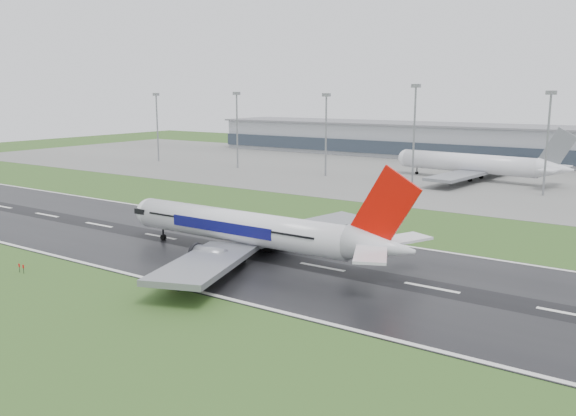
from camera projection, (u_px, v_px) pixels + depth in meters
The scene contains 12 objects.
ground at pixel (160, 237), 126.15m from camera, with size 520.00×520.00×0.00m, color #2C4F1D.
runway at pixel (160, 237), 126.14m from camera, with size 400.00×45.00×0.10m, color black.
apron at pixel (401, 172), 227.64m from camera, with size 400.00×130.00×0.08m, color slate.
terminal at pixel (454, 142), 274.92m from camera, with size 240.00×36.00×15.00m, color gray.
main_airliner at pixel (257, 210), 108.20m from camera, with size 61.28×58.37×18.09m, color silver, non-canonical shape.
parked_airliner at pixel (476, 153), 205.70m from camera, with size 63.30×58.93×18.55m, color silver, non-canonical shape.
runway_sign at pixel (174, 287), 91.88m from camera, with size 2.30×0.26×1.04m, color black, non-canonical shape.
floodmast_0 at pixel (157, 129), 262.49m from camera, with size 0.64×0.64×28.67m, color gray.
floodmast_1 at pixel (237, 132), 237.52m from camera, with size 0.64×0.64×29.13m, color gray.
floodmast_2 at pixel (326, 137), 214.86m from camera, with size 0.64×0.64×28.64m, color gray.
floodmast_3 at pixel (414, 137), 196.00m from camera, with size 0.64×0.64×31.62m, color gray.
floodmast_4 at pixel (547, 146), 173.49m from camera, with size 0.64×0.64×29.45m, color gray.
Camera 1 is at (91.34, -86.23, 30.14)m, focal length 37.11 mm.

